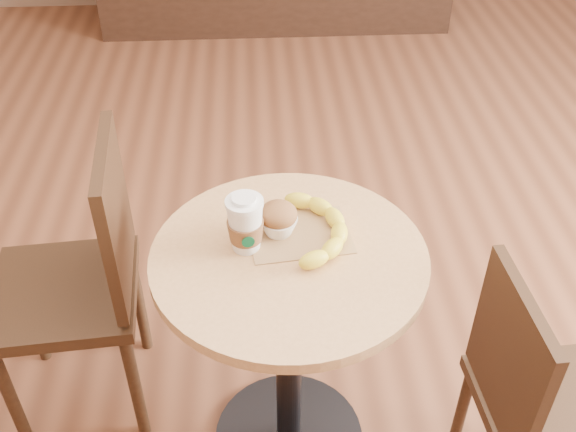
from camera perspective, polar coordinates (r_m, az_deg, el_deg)
The scene contains 7 objects.
cafe_table at distance 1.73m, azimuth 0.08°, elevation -9.04°, with size 0.65×0.65×0.75m.
chair_left at distance 1.95m, azimuth -16.89°, elevation -5.01°, with size 0.43×0.43×0.91m.
chair_right at distance 1.77m, azimuth 20.19°, elevation -14.46°, with size 0.37×0.37×0.80m.
kraft_bag at distance 1.61m, azimuth 0.98°, elevation -1.55°, with size 0.24×0.18×0.00m, color #A27B4E.
coffee_cup at distance 1.54m, azimuth -3.63°, elevation -0.80°, with size 0.09×0.09×0.15m.
muffin at distance 1.59m, azimuth -0.82°, elevation -0.24°, with size 0.09×0.09×0.08m.
banana at distance 1.60m, azimuth 2.77°, elevation -1.02°, with size 0.16×0.30×0.04m, color yellow, non-canonical shape.
Camera 1 is at (-0.17, -1.17, 1.80)m, focal length 42.00 mm.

